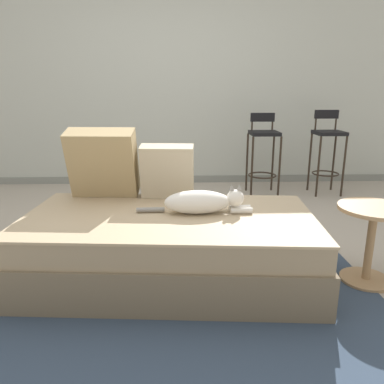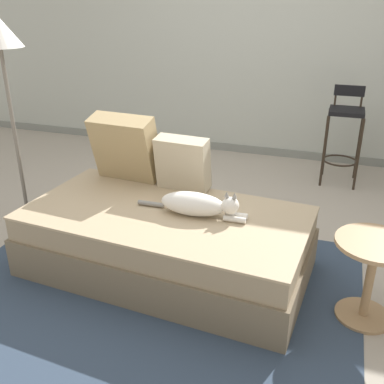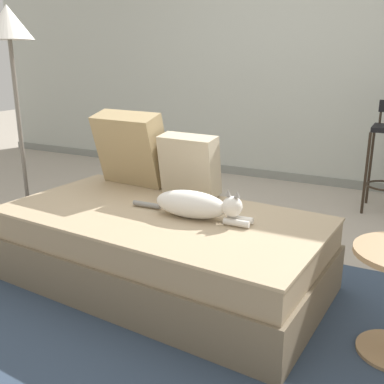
# 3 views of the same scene
# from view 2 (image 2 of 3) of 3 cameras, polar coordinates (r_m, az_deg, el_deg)

# --- Properties ---
(ground_plane) EXTENTS (16.00, 16.00, 0.00)m
(ground_plane) POSITION_cam_2_polar(r_m,az_deg,el_deg) (3.46, -0.77, -6.23)
(ground_plane) COLOR #A89E8E
(ground_plane) RESTS_ON ground
(wall_back_panel) EXTENTS (8.00, 0.10, 2.60)m
(wall_back_panel) POSITION_cam_2_polar(r_m,az_deg,el_deg) (5.18, 7.87, 18.89)
(wall_back_panel) COLOR #B7BCB2
(wall_back_panel) RESTS_ON ground
(wall_baseboard_trim) EXTENTS (8.00, 0.02, 0.09)m
(wall_baseboard_trim) POSITION_cam_2_polar(r_m,az_deg,el_deg) (5.38, 7.01, 5.43)
(wall_baseboard_trim) COLOR gray
(wall_baseboard_trim) RESTS_ON ground
(area_rug) EXTENTS (2.56, 2.07, 0.01)m
(area_rug) POSITION_cam_2_polar(r_m,az_deg,el_deg) (2.91, -5.45, -12.71)
(area_rug) COLOR #334256
(area_rug) RESTS_ON ground
(couch) EXTENTS (1.92, 1.11, 0.44)m
(couch) POSITION_cam_2_polar(r_m,az_deg,el_deg) (3.02, -3.32, -6.18)
(couch) COLOR #766750
(couch) RESTS_ON ground
(throw_pillow_corner) EXTENTS (0.50, 0.33, 0.51)m
(throw_pillow_corner) POSITION_cam_2_polar(r_m,az_deg,el_deg) (3.37, -8.45, 5.61)
(throw_pillow_corner) COLOR tan
(throw_pillow_corner) RESTS_ON couch
(throw_pillow_middle) EXTENTS (0.39, 0.22, 0.39)m
(throw_pillow_middle) POSITION_cam_2_polar(r_m,az_deg,el_deg) (3.18, -1.19, 3.66)
(throw_pillow_middle) COLOR beige
(throw_pillow_middle) RESTS_ON couch
(cat) EXTENTS (0.74, 0.18, 0.19)m
(cat) POSITION_cam_2_polar(r_m,az_deg,el_deg) (2.84, 0.70, -1.57)
(cat) COLOR white
(cat) RESTS_ON couch
(bar_stool_near_window) EXTENTS (0.34, 0.34, 0.94)m
(bar_stool_near_window) POSITION_cam_2_polar(r_m,az_deg,el_deg) (4.59, 18.79, 7.75)
(bar_stool_near_window) COLOR #2D2319
(bar_stool_near_window) RESTS_ON ground
(side_table) EXTENTS (0.44, 0.44, 0.51)m
(side_table) POSITION_cam_2_polar(r_m,az_deg,el_deg) (2.73, 21.84, -9.07)
(side_table) COLOR tan
(side_table) RESTS_ON ground
(floor_lamp) EXTENTS (0.32, 0.32, 1.62)m
(floor_lamp) POSITION_cam_2_polar(r_m,az_deg,el_deg) (3.48, -23.07, 15.98)
(floor_lamp) COLOR slate
(floor_lamp) RESTS_ON ground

